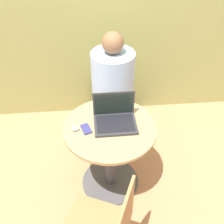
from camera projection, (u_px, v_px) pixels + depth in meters
name	position (u px, v px, depth m)	size (l,w,h in m)	color
ground_plane	(110.00, 182.00, 2.44)	(12.00, 12.00, 0.00)	tan
round_table	(110.00, 148.00, 2.14)	(0.72, 0.72, 0.70)	#4C4C51
laptop	(115.00, 118.00, 2.00)	(0.32, 0.25, 0.22)	#2D2D33
cell_phone	(86.00, 129.00, 1.96)	(0.09, 0.12, 0.02)	navy
computer_mouse	(75.00, 129.00, 1.95)	(0.06, 0.05, 0.03)	#B2B2B7
person_seated	(112.00, 96.00, 2.65)	(0.40, 0.62, 1.19)	brown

